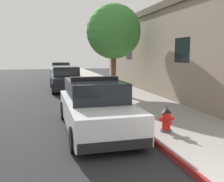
{
  "coord_description": "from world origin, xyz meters",
  "views": [
    {
      "loc": [
        -2.79,
        -2.48,
        2.38
      ],
      "look_at": [
        -0.35,
        6.81,
        1.0
      ],
      "focal_mm": 41.6,
      "sensor_mm": 36.0,
      "label": 1
    }
  ],
  "objects_px": {
    "parked_car_silver_ahead": "(66,79)",
    "street_tree": "(114,32)",
    "police_cruiser": "(95,107)",
    "parked_car_dark_far": "(61,70)",
    "fire_hydrant": "(166,120)"
  },
  "relations": [
    {
      "from": "parked_car_dark_far",
      "to": "street_tree",
      "type": "xyz_separation_m",
      "value": [
        2.25,
        -12.17,
        2.87
      ]
    },
    {
      "from": "police_cruiser",
      "to": "street_tree",
      "type": "height_order",
      "value": "street_tree"
    },
    {
      "from": "parked_car_silver_ahead",
      "to": "parked_car_dark_far",
      "type": "relative_size",
      "value": 1.0
    },
    {
      "from": "police_cruiser",
      "to": "parked_car_dark_far",
      "type": "xyz_separation_m",
      "value": [
        0.09,
        18.69,
        -0.0
      ]
    },
    {
      "from": "police_cruiser",
      "to": "parked_car_silver_ahead",
      "type": "distance_m",
      "value": 9.58
    },
    {
      "from": "parked_car_silver_ahead",
      "to": "fire_hydrant",
      "type": "relative_size",
      "value": 6.37
    },
    {
      "from": "police_cruiser",
      "to": "street_tree",
      "type": "relative_size",
      "value": 0.97
    },
    {
      "from": "police_cruiser",
      "to": "street_tree",
      "type": "distance_m",
      "value": 7.5
    },
    {
      "from": "parked_car_silver_ahead",
      "to": "parked_car_dark_far",
      "type": "height_order",
      "value": "same"
    },
    {
      "from": "fire_hydrant",
      "to": "street_tree",
      "type": "height_order",
      "value": "street_tree"
    },
    {
      "from": "parked_car_dark_far",
      "to": "street_tree",
      "type": "bearing_deg",
      "value": -79.51
    },
    {
      "from": "street_tree",
      "to": "police_cruiser",
      "type": "bearing_deg",
      "value": -109.78
    },
    {
      "from": "parked_car_silver_ahead",
      "to": "street_tree",
      "type": "relative_size",
      "value": 0.97
    },
    {
      "from": "parked_car_silver_ahead",
      "to": "street_tree",
      "type": "bearing_deg",
      "value": -50.73
    },
    {
      "from": "police_cruiser",
      "to": "fire_hydrant",
      "type": "distance_m",
      "value": 2.22
    }
  ]
}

